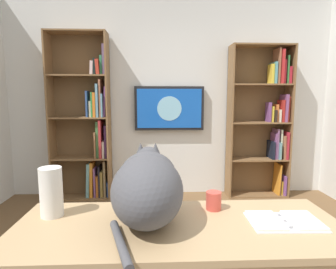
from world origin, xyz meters
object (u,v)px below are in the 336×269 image
desk (180,251)px  cat (147,185)px  bookshelf_right (88,124)px  coffee_mug (214,201)px  wall_mounted_tv (169,108)px  paper_towel_roll (51,192)px  open_binder (284,221)px  bookshelf_left (266,120)px

desk → cat: cat is taller
bookshelf_right → desk: bearing=111.9°
desk → coffee_mug: bearing=-135.5°
bookshelf_right → wall_mounted_tv: 1.11m
cat → paper_towel_roll: 0.49m
bookshelf_right → open_binder: size_ratio=6.53×
open_binder → desk: bearing=2.4°
desk → open_binder: (-0.50, -0.02, 0.13)m
cat → open_binder: cat is taller
open_binder → coffee_mug: coffee_mug is taller
wall_mounted_tv → open_binder: wall_mounted_tv is taller
bookshelf_left → paper_towel_roll: bearing=49.7°
desk → coffee_mug: size_ratio=16.08×
cat → desk: bearing=149.8°
desk → paper_towel_roll: 0.69m
wall_mounted_tv → paper_towel_roll: wall_mounted_tv is taller
wall_mounted_tv → desk: size_ratio=0.61×
bookshelf_left → paper_towel_roll: (2.02, 2.38, -0.16)m
paper_towel_roll → bookshelf_right: bearing=-80.8°
bookshelf_left → paper_towel_roll: 3.13m
wall_mounted_tv → cat: wall_mounted_tv is taller
cat → bookshelf_left: bearing=-122.3°
bookshelf_right → wall_mounted_tv: (-1.09, -0.08, 0.20)m
cat → open_binder: (-0.65, 0.07, -0.16)m
bookshelf_right → coffee_mug: bearing=117.4°
desk → coffee_mug: (-0.20, -0.19, 0.17)m
desk → cat: 0.34m
wall_mounted_tv → paper_towel_roll: 2.58m
bookshelf_left → cat: 2.89m
desk → open_binder: bearing=-177.6°
paper_towel_roll → bookshelf_left: bearing=-130.3°
desk → paper_towel_roll: (0.63, -0.15, 0.24)m
bookshelf_right → open_binder: 2.94m
wall_mounted_tv → desk: bearing=88.4°
paper_towel_roll → wall_mounted_tv: bearing=-105.9°
open_binder → coffee_mug: (0.30, -0.17, 0.04)m
bookshelf_left → cat: bearing=57.7°
coffee_mug → open_binder: bearing=150.5°
bookshelf_right → paper_towel_roll: bookshelf_right is taller
bookshelf_right → open_binder: (-1.52, 2.51, -0.23)m
paper_towel_roll → coffee_mug: bearing=-176.9°
bookshelf_left → wall_mounted_tv: 1.33m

